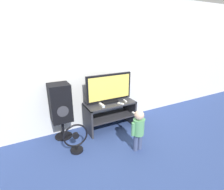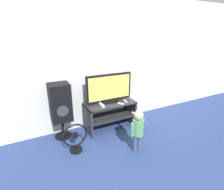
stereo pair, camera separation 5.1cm
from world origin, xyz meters
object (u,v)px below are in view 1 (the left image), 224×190
(remote_primary, at_px, (125,101))
(child, at_px, (138,127))
(speaker_tower, at_px, (60,104))
(floor_fan, at_px, (76,139))
(game_console, at_px, (102,105))
(remote_secondary, at_px, (121,104))
(television, at_px, (109,89))

(remote_primary, bearing_deg, child, -106.49)
(remote_primary, distance_m, speaker_tower, 1.27)
(speaker_tower, relative_size, floor_fan, 2.07)
(game_console, relative_size, remote_secondary, 1.41)
(speaker_tower, bearing_deg, television, -4.84)
(game_console, bearing_deg, child, -69.07)
(television, bearing_deg, remote_primary, -21.27)
(television, height_order, speaker_tower, television)
(game_console, height_order, remote_secondary, game_console)
(speaker_tower, height_order, floor_fan, speaker_tower)
(television, bearing_deg, floor_fan, -151.52)
(game_console, relative_size, floor_fan, 0.36)
(speaker_tower, bearing_deg, remote_secondary, -14.61)
(child, height_order, speaker_tower, speaker_tower)
(child, bearing_deg, game_console, 110.93)
(remote_primary, xyz_separation_m, floor_fan, (-1.16, -0.35, -0.35))
(television, distance_m, speaker_tower, 0.96)
(television, xyz_separation_m, floor_fan, (-0.86, -0.46, -0.62))
(television, distance_m, floor_fan, 1.15)
(game_console, height_order, floor_fan, game_console)
(remote_secondary, distance_m, floor_fan, 1.09)
(television, distance_m, remote_secondary, 0.37)
(television, bearing_deg, game_console, -150.56)
(game_console, height_order, remote_primary, game_console)
(child, distance_m, floor_fan, 1.04)
(game_console, distance_m, speaker_tower, 0.75)
(remote_primary, relative_size, speaker_tower, 0.13)
(speaker_tower, bearing_deg, floor_fan, -80.68)
(television, relative_size, child, 1.31)
(television, xyz_separation_m, child, (0.07, -0.90, -0.42))
(television, height_order, remote_secondary, television)
(television, xyz_separation_m, game_console, (-0.22, -0.13, -0.26))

